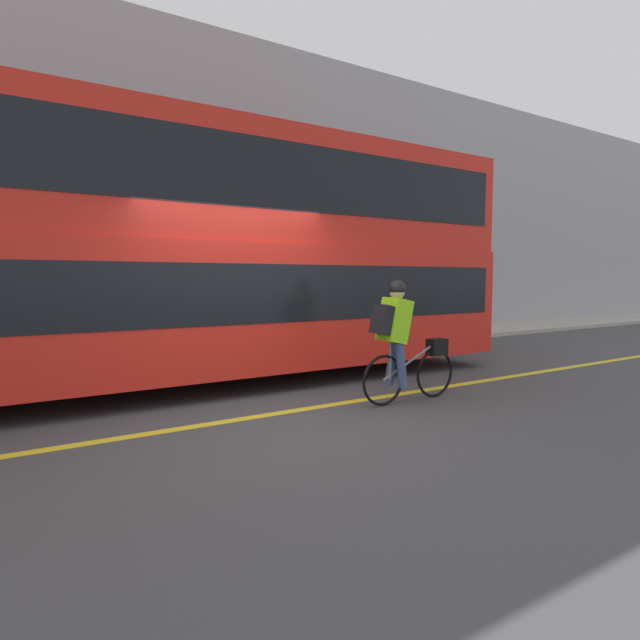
{
  "coord_description": "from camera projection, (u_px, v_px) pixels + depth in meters",
  "views": [
    {
      "loc": [
        -2.44,
        -5.03,
        1.57
      ],
      "look_at": [
        1.19,
        0.85,
        1.0
      ],
      "focal_mm": 28.0,
      "sensor_mm": 36.0,
      "label": 1
    }
  ],
  "objects": [
    {
      "name": "ground_plane",
      "position": [
        270.0,
        417.0,
        5.67
      ],
      "size": [
        80.0,
        80.0,
        0.0
      ],
      "primitive_type": "plane",
      "color": "#424244"
    },
    {
      "name": "trash_bin",
      "position": [
        413.0,
        319.0,
        13.2
      ],
      "size": [
        0.46,
        0.46,
        0.82
      ],
      "color": "#262628",
      "rests_on": "sidewalk_curb"
    },
    {
      "name": "cyclist_on_bike",
      "position": [
        401.0,
        337.0,
        6.26
      ],
      "size": [
        1.51,
        0.32,
        1.56
      ],
      "color": "black",
      "rests_on": "ground_plane"
    },
    {
      "name": "building_facade",
      "position": [
        141.0,
        184.0,
        10.64
      ],
      "size": [
        60.0,
        0.3,
        7.19
      ],
      "color": "#9E9EA3",
      "rests_on": "ground_plane"
    },
    {
      "name": "road_center_line",
      "position": [
        267.0,
        415.0,
        5.75
      ],
      "size": [
        50.0,
        0.14,
        0.01
      ],
      "primitive_type": "cube",
      "color": "yellow",
      "rests_on": "ground_plane"
    },
    {
      "name": "sidewalk_curb",
      "position": [
        160.0,
        355.0,
        9.9
      ],
      "size": [
        60.0,
        2.15,
        0.11
      ],
      "color": "#A8A399",
      "rests_on": "ground_plane"
    },
    {
      "name": "bus",
      "position": [
        200.0,
        248.0,
        7.36
      ],
      "size": [
        9.79,
        2.62,
        3.67
      ],
      "color": "black",
      "rests_on": "ground_plane"
    }
  ]
}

